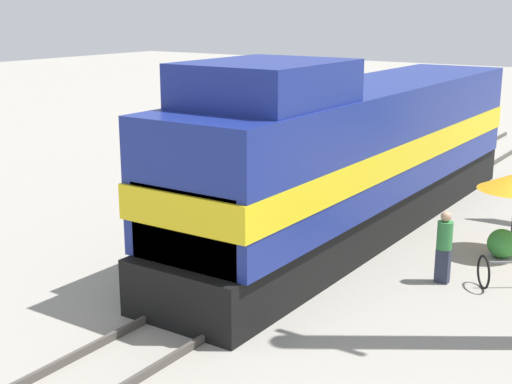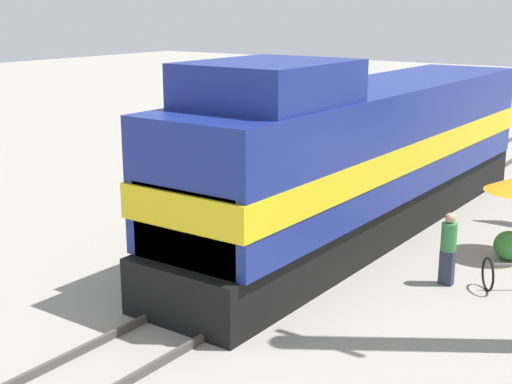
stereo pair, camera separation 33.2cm
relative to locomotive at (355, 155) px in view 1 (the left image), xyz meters
The scene contains 6 objects.
ground_plane 2.83m from the locomotive, 90.00° to the right, with size 120.00×120.00×0.00m, color gray.
rail_near 2.86m from the locomotive, 110.97° to the right, with size 0.08×39.05×0.15m, color #4C4742.
rail_far 2.86m from the locomotive, 69.03° to the right, with size 0.08×39.05×0.15m, color #4C4742.
locomotive is the anchor object (origin of this frame).
shrub_cluster 4.31m from the locomotive, ahead, with size 0.71×0.71×0.71m, color #388C38.
person_bystander 4.15m from the locomotive, 33.84° to the right, with size 0.34×0.34×1.63m.
Camera 1 is at (8.15, -14.90, 5.93)m, focal length 50.00 mm.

